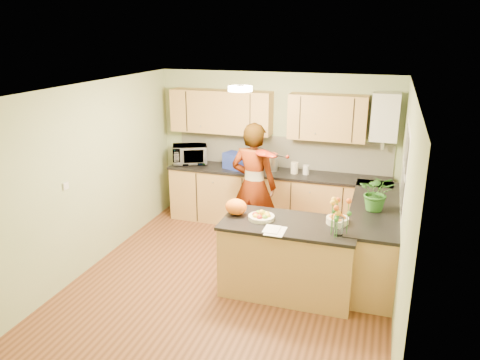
% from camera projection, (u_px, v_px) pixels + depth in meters
% --- Properties ---
extents(floor, '(4.50, 4.50, 0.00)m').
position_uv_depth(floor, '(233.00, 280.00, 6.15)').
color(floor, '#552E18').
rests_on(floor, ground).
extents(ceiling, '(4.00, 4.50, 0.02)m').
position_uv_depth(ceiling, '(232.00, 88.00, 5.39)').
color(ceiling, white).
rests_on(ceiling, wall_back).
extents(wall_back, '(4.00, 0.02, 2.50)m').
position_uv_depth(wall_back, '(276.00, 148.00, 7.81)').
color(wall_back, '#97A878').
rests_on(wall_back, floor).
extents(wall_front, '(4.00, 0.02, 2.50)m').
position_uv_depth(wall_front, '(143.00, 279.00, 3.73)').
color(wall_front, '#97A878').
rests_on(wall_front, floor).
extents(wall_left, '(0.02, 4.50, 2.50)m').
position_uv_depth(wall_left, '(94.00, 176.00, 6.35)').
color(wall_left, '#97A878').
rests_on(wall_left, floor).
extents(wall_right, '(0.02, 4.50, 2.50)m').
position_uv_depth(wall_right, '(403.00, 208.00, 5.19)').
color(wall_right, '#97A878').
rests_on(wall_right, floor).
extents(back_counter, '(3.64, 0.62, 0.94)m').
position_uv_depth(back_counter, '(276.00, 199.00, 7.75)').
color(back_counter, '#AB8544').
rests_on(back_counter, floor).
extents(right_counter, '(0.62, 2.24, 0.94)m').
position_uv_depth(right_counter, '(373.00, 238.00, 6.29)').
color(right_counter, '#AB8544').
rests_on(right_counter, floor).
extents(splashback, '(3.60, 0.02, 0.52)m').
position_uv_depth(splashback, '(281.00, 152.00, 7.78)').
color(splashback, '#ECE7CD').
rests_on(splashback, back_counter).
extents(upper_cabinets, '(3.20, 0.34, 0.70)m').
position_uv_depth(upper_cabinets, '(263.00, 114.00, 7.52)').
color(upper_cabinets, '#AB8544').
rests_on(upper_cabinets, wall_back).
extents(boiler, '(0.40, 0.30, 0.86)m').
position_uv_depth(boiler, '(385.00, 117.00, 6.97)').
color(boiler, silver).
rests_on(boiler, wall_back).
extents(window_right, '(0.01, 1.30, 1.05)m').
position_uv_depth(window_right, '(405.00, 168.00, 5.64)').
color(window_right, silver).
rests_on(window_right, wall_right).
extents(light_switch, '(0.02, 0.09, 0.09)m').
position_uv_depth(light_switch, '(66.00, 186.00, 5.79)').
color(light_switch, silver).
rests_on(light_switch, wall_left).
extents(ceiling_lamp, '(0.30, 0.30, 0.07)m').
position_uv_depth(ceiling_lamp, '(240.00, 89.00, 5.67)').
color(ceiling_lamp, '#FFEABF').
rests_on(ceiling_lamp, ceiling).
extents(peninsula_island, '(1.63, 0.83, 0.93)m').
position_uv_depth(peninsula_island, '(288.00, 257.00, 5.76)').
color(peninsula_island, '#AB8544').
rests_on(peninsula_island, floor).
extents(fruit_dish, '(0.32, 0.32, 0.11)m').
position_uv_depth(fruit_dish, '(261.00, 216.00, 5.71)').
color(fruit_dish, beige).
rests_on(fruit_dish, peninsula_island).
extents(orange_bowl, '(0.27, 0.27, 0.16)m').
position_uv_depth(orange_bowl, '(338.00, 218.00, 5.57)').
color(orange_bowl, beige).
rests_on(orange_bowl, peninsula_island).
extents(flower_vase, '(0.25, 0.25, 0.46)m').
position_uv_depth(flower_vase, '(340.00, 210.00, 5.19)').
color(flower_vase, silver).
rests_on(flower_vase, peninsula_island).
extents(orange_bag, '(0.27, 0.23, 0.21)m').
position_uv_depth(orange_bag, '(236.00, 207.00, 5.83)').
color(orange_bag, orange).
rests_on(orange_bag, peninsula_island).
extents(papers, '(0.22, 0.30, 0.01)m').
position_uv_depth(papers, '(275.00, 231.00, 5.37)').
color(papers, white).
rests_on(papers, peninsula_island).
extents(violinist, '(0.73, 0.51, 1.89)m').
position_uv_depth(violinist, '(254.00, 186.00, 6.89)').
color(violinist, '#ECBB90').
rests_on(violinist, floor).
extents(violin, '(0.71, 0.61, 0.18)m').
position_uv_depth(violin, '(263.00, 153.00, 6.46)').
color(violin, '#500805').
rests_on(violin, violinist).
extents(microwave, '(0.69, 0.59, 0.32)m').
position_uv_depth(microwave, '(190.00, 154.00, 8.03)').
color(microwave, silver).
rests_on(microwave, back_counter).
extents(blue_box, '(0.40, 0.35, 0.27)m').
position_uv_depth(blue_box, '(235.00, 161.00, 7.74)').
color(blue_box, '#203296').
rests_on(blue_box, back_counter).
extents(kettle, '(0.17, 0.17, 0.31)m').
position_uv_depth(kettle, '(273.00, 163.00, 7.62)').
color(kettle, silver).
rests_on(kettle, back_counter).
extents(jar_cream, '(0.15, 0.15, 0.18)m').
position_uv_depth(jar_cream, '(294.00, 168.00, 7.49)').
color(jar_cream, beige).
rests_on(jar_cream, back_counter).
extents(jar_white, '(0.12, 0.12, 0.15)m').
position_uv_depth(jar_white, '(306.00, 170.00, 7.44)').
color(jar_white, silver).
rests_on(jar_white, back_counter).
extents(potted_plant, '(0.45, 0.39, 0.48)m').
position_uv_depth(potted_plant, '(377.00, 192.00, 5.91)').
color(potted_plant, '#2E6B23').
rests_on(potted_plant, right_counter).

